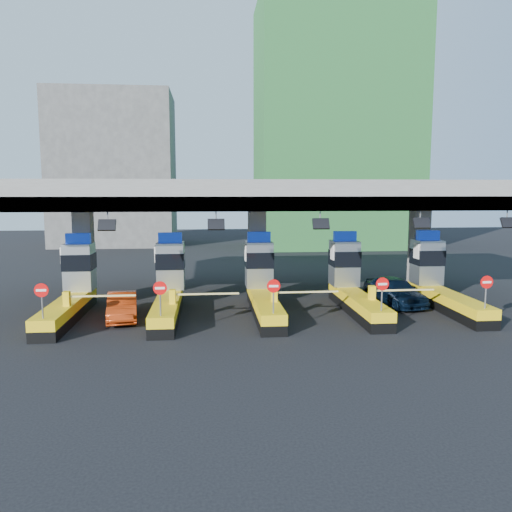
{
  "coord_description": "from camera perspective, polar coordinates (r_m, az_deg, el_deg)",
  "views": [
    {
      "loc": [
        -2.88,
        -26.31,
        6.42
      ],
      "look_at": [
        -0.34,
        0.0,
        3.01
      ],
      "focal_mm": 35.0,
      "sensor_mm": 36.0,
      "label": 1
    }
  ],
  "objects": [
    {
      "name": "toll_canopy",
      "position": [
        29.32,
        0.13,
        6.79
      ],
      "size": [
        28.0,
        12.09,
        7.0
      ],
      "color": "slate",
      "rests_on": "ground"
    },
    {
      "name": "red_car",
      "position": [
        26.18,
        -15.04,
        -5.59
      ],
      "size": [
        1.99,
        4.23,
        1.34
      ],
      "primitive_type": "imported",
      "rotation": [
        0.0,
        0.0,
        0.14
      ],
      "color": "#A42D0C",
      "rests_on": "ground"
    },
    {
      "name": "van",
      "position": [
        29.55,
        15.58,
        -3.86
      ],
      "size": [
        2.68,
        5.01,
        1.62
      ],
      "primitive_type": "imported",
      "rotation": [
        0.0,
        0.0,
        0.17
      ],
      "color": "black",
      "rests_on": "ground"
    },
    {
      "name": "toll_lane_left",
      "position": [
        27.14,
        -9.91,
        -3.42
      ],
      "size": [
        4.43,
        8.0,
        4.16
      ],
      "color": "black",
      "rests_on": "ground"
    },
    {
      "name": "bg_building_concrete",
      "position": [
        63.35,
        -15.83,
        9.42
      ],
      "size": [
        14.0,
        10.0,
        18.0
      ],
      "primitive_type": "cube",
      "color": "#4C4C49",
      "rests_on": "ground"
    },
    {
      "name": "toll_lane_right",
      "position": [
        28.18,
        10.84,
        -3.04
      ],
      "size": [
        4.43,
        8.0,
        4.16
      ],
      "color": "black",
      "rests_on": "ground"
    },
    {
      "name": "bg_building_scaffold",
      "position": [
        60.65,
        9.03,
        14.45
      ],
      "size": [
        18.0,
        12.0,
        28.0
      ],
      "primitive_type": "cube",
      "color": "#1E5926",
      "rests_on": "ground"
    },
    {
      "name": "toll_lane_center",
      "position": [
        27.21,
        0.67,
        -3.28
      ],
      "size": [
        4.43,
        8.0,
        4.16
      ],
      "color": "black",
      "rests_on": "ground"
    },
    {
      "name": "toll_lane_far_left",
      "position": [
        27.98,
        -20.19,
        -3.44
      ],
      "size": [
        4.43,
        8.0,
        4.16
      ],
      "color": "black",
      "rests_on": "ground"
    },
    {
      "name": "ground",
      "position": [
        27.23,
        0.72,
        -6.28
      ],
      "size": [
        120.0,
        120.0,
        0.0
      ],
      "primitive_type": "plane",
      "color": "black",
      "rests_on": "ground"
    },
    {
      "name": "toll_lane_far_right",
      "position": [
        29.97,
        20.07,
        -2.74
      ],
      "size": [
        4.43,
        8.0,
        4.16
      ],
      "color": "black",
      "rests_on": "ground"
    }
  ]
}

